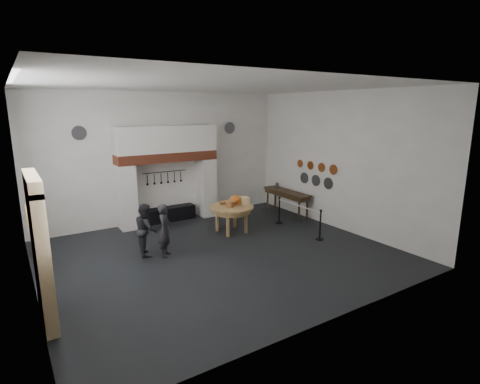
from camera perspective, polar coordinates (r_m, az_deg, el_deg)
floor at (r=10.50m, az=-3.03°, el=-9.42°), size 9.00×8.00×0.02m
ceiling at (r=9.75m, az=-3.35°, el=15.91°), size 9.00×8.00×0.02m
wall_back at (r=13.47m, az=-11.60°, el=5.18°), size 9.00×0.02×4.50m
wall_front at (r=6.76m, az=13.72°, el=-2.23°), size 9.00×0.02×4.50m
wall_left at (r=8.66m, az=-30.09°, el=-0.36°), size 0.02×8.00×4.50m
wall_right at (r=12.68m, az=14.89°, el=4.55°), size 0.02×8.00×4.50m
chimney_pier_left at (r=12.90m, az=-16.92°, el=-0.75°), size 0.55×0.70×2.15m
chimney_pier_right at (r=13.95m, az=-5.20°, el=0.73°), size 0.55×0.70×2.15m
hearth_brick_band at (r=13.14m, az=-11.05°, el=5.28°), size 3.50×0.72×0.32m
chimney_hood at (r=13.08m, az=-11.17°, el=7.93°), size 3.50×0.70×0.90m
iron_range at (r=13.62m, az=-10.80°, el=-3.31°), size 1.90×0.45×0.50m
utensil_rail at (r=13.47m, az=-11.38°, el=3.03°), size 1.60×0.02×0.02m
door_recess at (r=7.97m, az=-28.70°, el=-8.74°), size 0.04×1.10×2.50m
door_jamb_near at (r=7.30m, az=-27.60°, el=-10.11°), size 0.22×0.30×2.60m
door_jamb_far at (r=8.61m, az=-28.49°, el=-6.81°), size 0.22×0.30×2.60m
door_lintel at (r=7.61m, az=-29.14°, el=1.25°), size 0.22×1.70×0.30m
wall_plaque at (r=9.59m, az=-29.62°, el=-3.19°), size 0.05×0.34×0.44m
work_table at (r=12.02m, az=-1.32°, el=-2.31°), size 1.45×1.45×0.07m
pumpkin at (r=12.16m, az=-0.76°, el=-1.21°), size 0.36×0.36×0.31m
cheese_block_big at (r=12.20m, az=0.81°, el=-1.33°), size 0.22×0.22×0.24m
cheese_block_small at (r=12.44m, az=-0.03°, el=-1.15°), size 0.18×0.18×0.20m
wicker_basket at (r=11.79m, az=-1.57°, el=-1.89°), size 0.33×0.33×0.22m
bread_loaf at (r=12.24m, az=-2.57°, el=-1.56°), size 0.31×0.18×0.13m
visitor_near at (r=10.32m, az=-11.34°, el=-5.75°), size 0.60×0.64×1.46m
visitor_far at (r=10.56m, az=-14.16°, el=-5.54°), size 0.65×0.77×1.44m
side_table at (r=14.17m, az=7.14°, el=0.03°), size 0.55×2.20×0.06m
pewter_jug at (r=14.60m, az=5.66°, el=1.00°), size 0.12×0.12×0.22m
copper_pan_a at (r=12.83m, az=14.04°, el=3.33°), size 0.03×0.34×0.34m
copper_pan_b at (r=13.20m, az=12.32°, el=3.68°), size 0.03×0.32×0.32m
copper_pan_c at (r=13.59m, az=10.69°, el=4.00°), size 0.03×0.30×0.30m
copper_pan_d at (r=14.00m, az=9.15°, el=4.31°), size 0.03×0.28×0.28m
pewter_plate_left at (r=13.05m, az=13.29°, el=1.30°), size 0.03×0.40×0.40m
pewter_plate_mid at (r=13.46m, az=11.47°, el=1.73°), size 0.03×0.40×0.40m
pewter_plate_right at (r=13.89m, az=9.76°, el=2.13°), size 0.03×0.40×0.40m
pewter_plate_back_left at (r=12.64m, az=-23.32°, el=8.27°), size 0.44×0.03×0.44m
pewter_plate_back_right at (r=14.53m, az=-1.59°, el=9.72°), size 0.44×0.03×0.44m
barrier_post_near at (r=11.70m, az=12.12°, el=-5.02°), size 0.05×0.05×0.90m
barrier_post_far at (r=13.13m, az=6.01°, el=-2.85°), size 0.05×0.05×0.90m
barrier_rope at (r=12.28m, az=8.95°, el=-2.09°), size 0.04×2.00×0.04m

